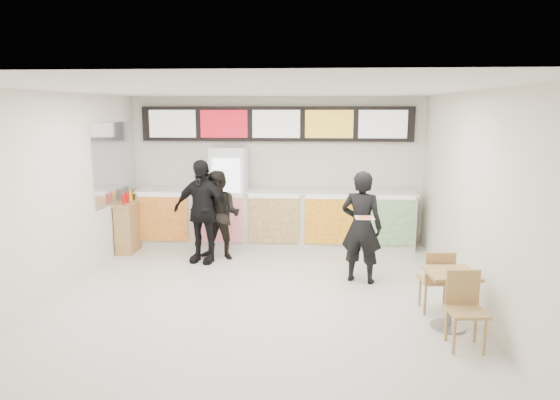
# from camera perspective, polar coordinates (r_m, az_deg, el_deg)

# --- Properties ---
(floor) EXTENTS (7.00, 7.00, 0.00)m
(floor) POSITION_cam_1_polar(r_m,az_deg,el_deg) (7.31, -2.46, -11.71)
(floor) COLOR beige
(floor) RESTS_ON ground
(ceiling) EXTENTS (7.00, 7.00, 0.00)m
(ceiling) POSITION_cam_1_polar(r_m,az_deg,el_deg) (6.78, -2.67, 12.49)
(ceiling) COLOR white
(ceiling) RESTS_ON wall_back
(wall_back) EXTENTS (6.00, 0.00, 6.00)m
(wall_back) POSITION_cam_1_polar(r_m,az_deg,el_deg) (10.34, -0.37, 3.44)
(wall_back) COLOR silver
(wall_back) RESTS_ON floor
(wall_left) EXTENTS (0.00, 7.00, 7.00)m
(wall_left) POSITION_cam_1_polar(r_m,az_deg,el_deg) (7.82, -24.97, 0.21)
(wall_left) COLOR silver
(wall_left) RESTS_ON floor
(wall_right) EXTENTS (0.00, 7.00, 7.00)m
(wall_right) POSITION_cam_1_polar(r_m,az_deg,el_deg) (7.20, 21.89, -0.36)
(wall_right) COLOR silver
(wall_right) RESTS_ON floor
(service_counter) EXTENTS (5.56, 0.77, 1.14)m
(service_counter) POSITION_cam_1_polar(r_m,az_deg,el_deg) (10.09, -0.54, -2.07)
(service_counter) COLOR silver
(service_counter) RESTS_ON floor
(menu_board) EXTENTS (5.50, 0.14, 0.70)m
(menu_board) POSITION_cam_1_polar(r_m,az_deg,el_deg) (10.18, -0.42, 8.70)
(menu_board) COLOR black
(menu_board) RESTS_ON wall_back
(drinks_fridge) EXTENTS (0.70, 0.67, 2.00)m
(drinks_fridge) POSITION_cam_1_polar(r_m,az_deg,el_deg) (10.14, -5.81, 0.40)
(drinks_fridge) COLOR white
(drinks_fridge) RESTS_ON floor
(mirror_panel) EXTENTS (0.01, 2.00, 1.50)m
(mirror_panel) POSITION_cam_1_polar(r_m,az_deg,el_deg) (9.97, -18.28, 4.11)
(mirror_panel) COLOR #B2B7BF
(mirror_panel) RESTS_ON wall_left
(customer_main) EXTENTS (0.76, 0.62, 1.80)m
(customer_main) POSITION_cam_1_polar(r_m,az_deg,el_deg) (8.03, 9.29, -3.05)
(customer_main) COLOR black
(customer_main) RESTS_ON floor
(customer_left) EXTENTS (0.90, 0.75, 1.65)m
(customer_left) POSITION_cam_1_polar(r_m,az_deg,el_deg) (9.22, -6.92, -1.76)
(customer_left) COLOR black
(customer_left) RESTS_ON floor
(customer_mid) EXTENTS (1.17, 0.71, 1.87)m
(customer_mid) POSITION_cam_1_polar(r_m,az_deg,el_deg) (9.07, -8.95, -1.29)
(customer_mid) COLOR black
(customer_mid) RESTS_ON floor
(pizza_slice) EXTENTS (0.36, 0.36, 0.02)m
(pizza_slice) POSITION_cam_1_polar(r_m,az_deg,el_deg) (7.54, 9.65, -1.96)
(pizza_slice) COLOR beige
(pizza_slice) RESTS_ON customer_main
(cafe_table) EXTENTS (0.64, 1.54, 0.89)m
(cafe_table) POSITION_cam_1_polar(r_m,az_deg,el_deg) (6.72, 18.87, -9.60)
(cafe_table) COLOR tan
(cafe_table) RESTS_ON floor
(condiment_ledge) EXTENTS (0.35, 0.86, 1.15)m
(condiment_ledge) POSITION_cam_1_polar(r_m,az_deg,el_deg) (10.21, -16.79, -2.84)
(condiment_ledge) COLOR tan
(condiment_ledge) RESTS_ON floor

